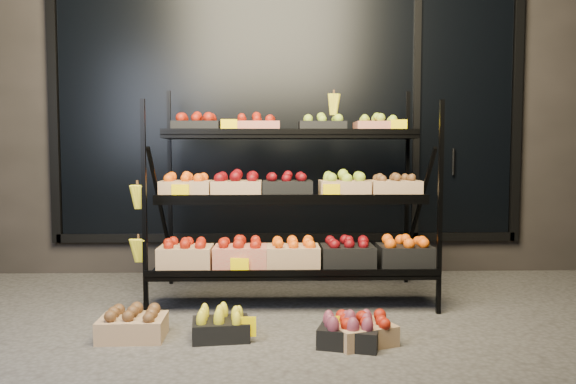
{
  "coord_description": "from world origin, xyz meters",
  "views": [
    {
      "loc": [
        -0.14,
        -3.68,
        1.13
      ],
      "look_at": [
        -0.03,
        0.55,
        0.84
      ],
      "focal_mm": 35.0,
      "sensor_mm": 36.0,
      "label": 1
    }
  ],
  "objects_px": {
    "floor_crate_midleft": "(221,325)",
    "floor_crate_midright": "(363,330)",
    "floor_crate_left": "(133,324)",
    "display_rack": "(290,198)"
  },
  "relations": [
    {
      "from": "floor_crate_midleft",
      "to": "display_rack",
      "type": "bearing_deg",
      "value": 56.77
    },
    {
      "from": "floor_crate_midleft",
      "to": "floor_crate_midright",
      "type": "xyz_separation_m",
      "value": [
        0.85,
        -0.12,
        0.0
      ]
    },
    {
      "from": "floor_crate_midright",
      "to": "floor_crate_midleft",
      "type": "bearing_deg",
      "value": 151.01
    },
    {
      "from": "floor_crate_left",
      "to": "floor_crate_midleft",
      "type": "relative_size",
      "value": 1.07
    },
    {
      "from": "floor_crate_left",
      "to": "floor_crate_midright",
      "type": "bearing_deg",
      "value": -6.5
    },
    {
      "from": "floor_crate_left",
      "to": "floor_crate_midright",
      "type": "distance_m",
      "value": 1.4
    },
    {
      "from": "display_rack",
      "to": "floor_crate_left",
      "type": "height_order",
      "value": "display_rack"
    },
    {
      "from": "display_rack",
      "to": "floor_crate_left",
      "type": "relative_size",
      "value": 5.51
    },
    {
      "from": "display_rack",
      "to": "floor_crate_midleft",
      "type": "distance_m",
      "value": 1.24
    },
    {
      "from": "floor_crate_midleft",
      "to": "floor_crate_left",
      "type": "bearing_deg",
      "value": 170.83
    }
  ]
}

